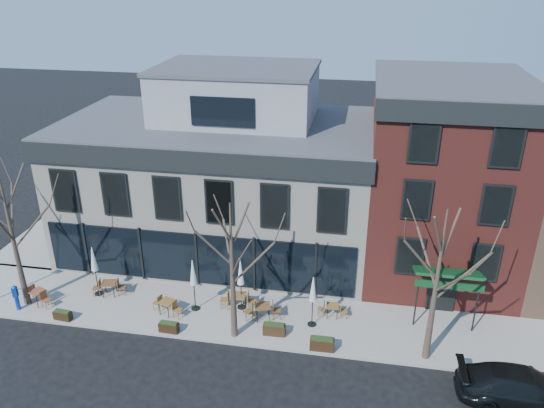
% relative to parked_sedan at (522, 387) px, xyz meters
% --- Properties ---
extents(ground, '(120.00, 120.00, 0.00)m').
position_rel_parked_sedan_xyz_m(ground, '(-15.62, 5.86, -0.76)').
color(ground, black).
rests_on(ground, ground).
extents(sidewalk_front, '(33.50, 4.70, 0.15)m').
position_rel_parked_sedan_xyz_m(sidewalk_front, '(-12.37, 3.71, -0.68)').
color(sidewalk_front, gray).
rests_on(sidewalk_front, ground).
extents(sidewalk_side, '(4.50, 12.00, 0.15)m').
position_rel_parked_sedan_xyz_m(sidewalk_side, '(-26.87, 11.86, -0.68)').
color(sidewalk_side, gray).
rests_on(sidewalk_side, ground).
extents(corner_building, '(18.39, 10.39, 11.10)m').
position_rel_parked_sedan_xyz_m(corner_building, '(-15.55, 10.93, 3.97)').
color(corner_building, silver).
rests_on(corner_building, ground).
extents(red_brick_building, '(8.20, 11.78, 11.18)m').
position_rel_parked_sedan_xyz_m(red_brick_building, '(-2.62, 10.84, 4.88)').
color(red_brick_building, maroon).
rests_on(red_brick_building, ground).
extents(tree_corner, '(3.93, 3.98, 7.92)m').
position_rel_parked_sedan_xyz_m(tree_corner, '(-24.11, 2.65, 3.49)').
color(tree_corner, '#382B21').
rests_on(tree_corner, sidewalk_front).
extents(tree_mid, '(3.50, 3.55, 7.04)m').
position_rel_parked_sedan_xyz_m(tree_mid, '(-12.61, 1.95, 3.04)').
color(tree_mid, '#382B21').
rests_on(tree_mid, sidewalk_front).
extents(tree_right, '(3.72, 3.77, 7.48)m').
position_rel_parked_sedan_xyz_m(tree_right, '(-3.61, 1.95, 3.26)').
color(tree_right, '#382B21').
rests_on(tree_right, sidewalk_front).
extents(parked_sedan, '(5.25, 2.20, 1.51)m').
position_rel_parked_sedan_xyz_m(parked_sedan, '(0.00, 0.00, 0.00)').
color(parked_sedan, black).
rests_on(parked_sedan, ground).
extents(call_box, '(0.29, 0.29, 1.48)m').
position_rel_parked_sedan_xyz_m(call_box, '(-24.21, 2.03, 0.17)').
color(call_box, '#0C32A5').
rests_on(call_box, sidewalk_front).
extents(cafe_set_0, '(1.82, 1.11, 0.95)m').
position_rel_parked_sedan_xyz_m(cafe_set_0, '(-23.44, 2.69, -0.12)').
color(cafe_set_0, brown).
rests_on(cafe_set_0, sidewalk_front).
extents(cafe_set_1, '(1.85, 0.86, 0.95)m').
position_rel_parked_sedan_xyz_m(cafe_set_1, '(-20.10, 4.11, -0.12)').
color(cafe_set_1, brown).
rests_on(cafe_set_1, sidewalk_front).
extents(cafe_set_2, '(1.80, 1.00, 0.93)m').
position_rel_parked_sedan_xyz_m(cafe_set_2, '(-16.40, 3.03, -0.13)').
color(cafe_set_2, brown).
rests_on(cafe_set_2, sidewalk_front).
extents(cafe_set_3, '(1.96, 0.83, 1.02)m').
position_rel_parked_sedan_xyz_m(cafe_set_3, '(-12.93, 4.09, -0.08)').
color(cafe_set_3, brown).
rests_on(cafe_set_3, sidewalk_front).
extents(cafe_set_4, '(1.92, 0.93, 0.99)m').
position_rel_parked_sedan_xyz_m(cafe_set_4, '(-11.51, 3.47, -0.10)').
color(cafe_set_4, brown).
rests_on(cafe_set_4, sidewalk_front).
extents(cafe_set_5, '(1.55, 0.63, 0.81)m').
position_rel_parked_sedan_xyz_m(cafe_set_5, '(-8.06, 4.28, -0.19)').
color(cafe_set_5, brown).
rests_on(cafe_set_5, sidewalk_front).
extents(umbrella_0, '(0.46, 0.46, 2.90)m').
position_rel_parked_sedan_xyz_m(umbrella_0, '(-20.75, 4.06, 1.44)').
color(umbrella_0, black).
rests_on(umbrella_0, sidewalk_front).
extents(umbrella_2, '(0.47, 0.47, 2.92)m').
position_rel_parked_sedan_xyz_m(umbrella_2, '(-15.14, 3.68, 1.45)').
color(umbrella_2, black).
rests_on(umbrella_2, sidewalk_front).
extents(umbrella_3, '(0.45, 0.45, 2.82)m').
position_rel_parked_sedan_xyz_m(umbrella_3, '(-12.79, 4.20, 1.38)').
color(umbrella_3, black).
rests_on(umbrella_3, sidewalk_front).
extents(umbrella_4, '(0.45, 0.45, 2.78)m').
position_rel_parked_sedan_xyz_m(umbrella_4, '(-9.01, 3.40, 1.36)').
color(umbrella_4, black).
rests_on(umbrella_4, sidewalk_front).
extents(planter_0, '(0.94, 0.45, 0.51)m').
position_rel_parked_sedan_xyz_m(planter_0, '(-21.47, 1.66, -0.35)').
color(planter_0, black).
rests_on(planter_0, sidewalk_front).
extents(planter_1, '(0.98, 0.43, 0.54)m').
position_rel_parked_sedan_xyz_m(planter_1, '(-15.84, 1.66, -0.34)').
color(planter_1, black).
rests_on(planter_1, sidewalk_front).
extents(planter_2, '(1.09, 0.46, 0.60)m').
position_rel_parked_sedan_xyz_m(planter_2, '(-10.73, 2.36, -0.31)').
color(planter_2, '#311F10').
rests_on(planter_2, sidewalk_front).
extents(planter_3, '(1.14, 0.48, 0.64)m').
position_rel_parked_sedan_xyz_m(planter_3, '(-8.34, 1.66, -0.29)').
color(planter_3, '#301D10').
rests_on(planter_3, sidewalk_front).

